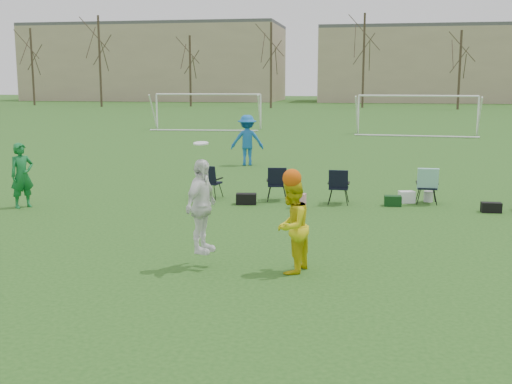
% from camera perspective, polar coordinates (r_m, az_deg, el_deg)
% --- Properties ---
extents(ground, '(260.00, 260.00, 0.00)m').
position_cam_1_polar(ground, '(10.22, 2.72, -9.32)').
color(ground, '#224E18').
rests_on(ground, ground).
extents(fielder_green_near, '(0.71, 0.76, 1.74)m').
position_cam_1_polar(fielder_green_near, '(18.14, -20.08, 1.40)').
color(fielder_green_near, '#136B2E').
rests_on(fielder_green_near, ground).
extents(fielder_blue, '(1.44, 1.04, 2.01)m').
position_cam_1_polar(fielder_blue, '(25.63, -0.79, 4.63)').
color(fielder_blue, '#1860B5').
rests_on(fielder_blue, ground).
extents(center_contest, '(2.34, 1.06, 2.29)m').
position_cam_1_polar(center_contest, '(11.35, -0.46, -2.17)').
color(center_contest, white).
rests_on(center_contest, ground).
extents(sideline_setup, '(9.68, 1.85, 1.93)m').
position_cam_1_polar(sideline_setup, '(17.91, 12.08, 0.71)').
color(sideline_setup, '#103A1F').
rests_on(sideline_setup, ground).
extents(goal_left, '(7.39, 0.76, 2.46)m').
position_cam_1_polar(goal_left, '(45.02, -4.28, 8.05)').
color(goal_left, white).
rests_on(goal_left, ground).
extents(goal_mid, '(7.40, 0.63, 2.46)m').
position_cam_1_polar(goal_mid, '(41.68, 14.15, 7.64)').
color(goal_mid, white).
rests_on(goal_mid, ground).
extents(tree_line, '(110.28, 3.28, 11.40)m').
position_cam_1_polar(tree_line, '(79.44, 9.69, 11.02)').
color(tree_line, '#382B21').
rests_on(tree_line, ground).
extents(building_row, '(126.00, 16.00, 13.00)m').
position_cam_1_polar(building_row, '(105.74, 13.46, 11.07)').
color(building_row, tan).
rests_on(building_row, ground).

